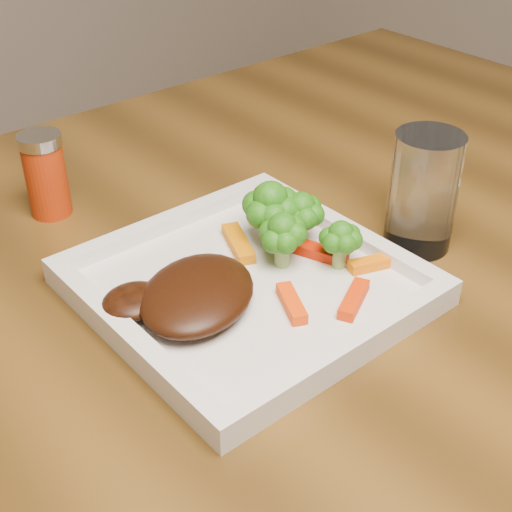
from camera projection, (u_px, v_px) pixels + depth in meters
plate at (248, 288)px, 0.65m from camera, size 0.27×0.27×0.01m
steak at (197, 294)px, 0.61m from camera, size 0.15×0.14×0.03m
broccoli_0 at (270, 213)px, 0.68m from camera, size 0.08×0.08×0.07m
broccoli_1 at (301, 215)px, 0.69m from camera, size 0.07×0.07×0.06m
broccoli_2 at (341, 240)px, 0.65m from camera, size 0.05×0.05×0.06m
broccoli_3 at (282, 237)px, 0.66m from camera, size 0.06×0.06×0.06m
carrot_0 at (354, 299)px, 0.62m from camera, size 0.05×0.04×0.01m
carrot_1 at (374, 263)px, 0.67m from camera, size 0.05×0.03×0.01m
carrot_2 at (292, 303)px, 0.61m from camera, size 0.03×0.05×0.01m
carrot_3 at (293, 220)px, 0.73m from camera, size 0.05×0.03×0.01m
carrot_4 at (238, 243)px, 0.69m from camera, size 0.04×0.06×0.01m
carrot_5 at (317, 251)px, 0.68m from camera, size 0.04×0.06×0.01m
spice_shaker at (46, 175)px, 0.75m from camera, size 0.06×0.06×0.09m
drinking_glass at (423, 192)px, 0.69m from camera, size 0.07×0.07×0.12m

